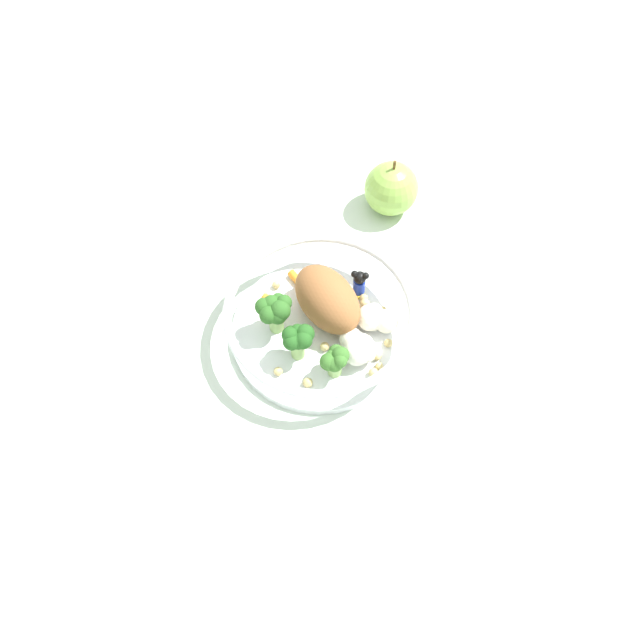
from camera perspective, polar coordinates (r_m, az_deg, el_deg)
ground_plane at (r=0.73m, az=1.08°, el=-0.36°), size 2.40×2.40×0.00m
food_container at (r=0.69m, az=0.46°, el=0.13°), size 0.21×0.21×0.07m
loose_apple at (r=0.82m, az=6.50°, el=11.79°), size 0.07×0.07×0.08m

